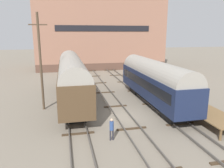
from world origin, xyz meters
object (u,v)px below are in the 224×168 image
(train_car_navy, at_px, (154,80))
(person_worker, at_px, (112,127))
(bench, at_px, (182,95))
(train_car_brown, at_px, (72,76))
(utility_pole, at_px, (40,61))

(train_car_navy, distance_m, person_worker, 10.25)
(train_car_navy, distance_m, bench, 3.44)
(bench, height_order, person_worker, bench)
(train_car_navy, relative_size, train_car_brown, 0.84)
(train_car_brown, distance_m, person_worker, 11.34)
(train_car_brown, bearing_deg, person_worker, -77.41)
(train_car_navy, distance_m, utility_pole, 12.44)
(train_car_brown, bearing_deg, utility_pole, -142.10)
(bench, height_order, utility_pole, utility_pole)
(train_car_brown, xyz_separation_m, bench, (11.37, -5.34, -1.61))
(train_car_brown, relative_size, person_worker, 10.54)
(train_car_brown, xyz_separation_m, person_worker, (2.43, -10.89, -2.02))
(train_car_navy, bearing_deg, train_car_brown, 160.21)
(person_worker, relative_size, utility_pole, 0.17)
(person_worker, xyz_separation_m, utility_pole, (-5.62, 8.41, 4.11))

